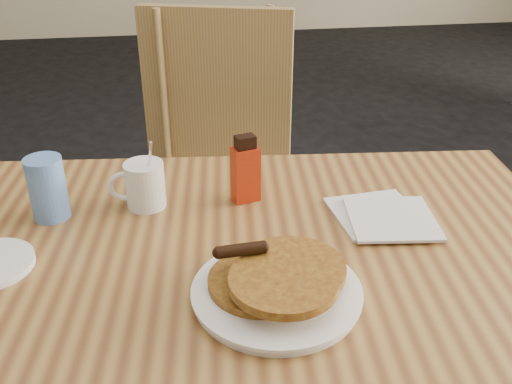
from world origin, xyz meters
TOP-DOWN VIEW (x-y plane):
  - main_table at (-0.03, -0.00)m, footprint 1.38×1.00m
  - chair_main_far at (0.00, 0.74)m, footprint 0.58×0.58m
  - pancake_plate at (0.01, -0.13)m, footprint 0.27×0.27m
  - coffee_mug at (-0.21, 0.20)m, footprint 0.11×0.08m
  - syrup_bottle at (0.00, 0.20)m, footprint 0.06×0.05m
  - napkin_stack at (0.26, 0.08)m, footprint 0.20×0.21m
  - blue_tumbler at (-0.39, 0.19)m, footprint 0.09×0.09m

SIDE VIEW (x-z plane):
  - chair_main_far at x=0.00m, z-range 0.10..1.13m
  - main_table at x=-0.03m, z-range 0.33..1.08m
  - napkin_stack at x=0.26m, z-range 0.75..0.76m
  - pancake_plate at x=0.01m, z-range 0.73..0.82m
  - coffee_mug at x=-0.21m, z-range 0.72..0.88m
  - blue_tumbler at x=-0.39m, z-range 0.75..0.88m
  - syrup_bottle at x=0.00m, z-range 0.74..0.89m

